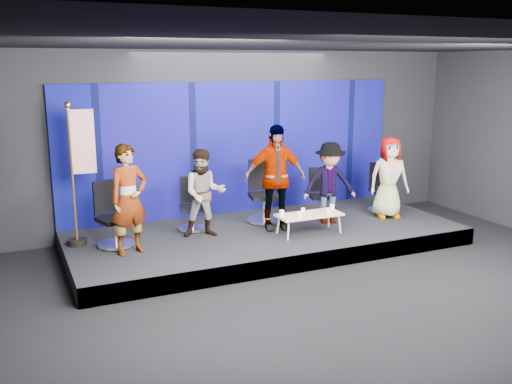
# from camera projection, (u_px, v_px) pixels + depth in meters

# --- Properties ---
(ground) EXTENTS (10.00, 10.00, 0.00)m
(ground) POSITION_uv_depth(u_px,v_px,m) (340.00, 295.00, 8.19)
(ground) COLOR black
(ground) RESTS_ON ground
(room_walls) EXTENTS (10.02, 8.02, 3.51)m
(room_walls) POSITION_uv_depth(u_px,v_px,m) (346.00, 126.00, 7.66)
(room_walls) COLOR black
(room_walls) RESTS_ON ground
(riser) EXTENTS (7.00, 3.00, 0.30)m
(riser) POSITION_uv_depth(u_px,v_px,m) (266.00, 237.00, 10.39)
(riser) COLOR black
(riser) RESTS_ON ground
(backdrop) EXTENTS (7.00, 0.08, 2.60)m
(backdrop) POSITION_uv_depth(u_px,v_px,m) (236.00, 148.00, 11.36)
(backdrop) COLOR #080B61
(backdrop) RESTS_ON riser
(chair_a) EXTENTS (0.77, 0.77, 1.08)m
(chair_a) POSITION_uv_depth(u_px,v_px,m) (113.00, 225.00, 9.36)
(chair_a) COLOR silver
(chair_a) RESTS_ON riser
(panelist_a) EXTENTS (0.74, 0.60, 1.75)m
(panelist_a) POSITION_uv_depth(u_px,v_px,m) (129.00, 199.00, 8.90)
(panelist_a) COLOR black
(panelist_a) RESTS_ON riser
(chair_b) EXTENTS (0.64, 0.64, 0.95)m
(chair_b) POSITION_uv_depth(u_px,v_px,m) (192.00, 213.00, 10.31)
(chair_b) COLOR silver
(chair_b) RESTS_ON riser
(panelist_b) EXTENTS (0.86, 0.74, 1.53)m
(panelist_b) POSITION_uv_depth(u_px,v_px,m) (204.00, 193.00, 9.80)
(panelist_b) COLOR black
(panelist_b) RESTS_ON riser
(chair_c) EXTENTS (0.78, 0.78, 1.17)m
(chair_c) POSITION_uv_depth(u_px,v_px,m) (263.00, 202.00, 10.81)
(chair_c) COLOR silver
(chair_c) RESTS_ON riser
(panelist_c) EXTENTS (1.18, 0.67, 1.90)m
(panelist_c) POSITION_uv_depth(u_px,v_px,m) (275.00, 177.00, 10.22)
(panelist_c) COLOR black
(panelist_c) RESTS_ON riser
(chair_d) EXTENTS (0.65, 0.65, 0.95)m
(chair_d) POSITION_uv_depth(u_px,v_px,m) (320.00, 201.00, 11.21)
(chair_d) COLOR silver
(chair_d) RESTS_ON riser
(panelist_d) EXTENTS (1.10, 0.81, 1.53)m
(panelist_d) POSITION_uv_depth(u_px,v_px,m) (329.00, 183.00, 10.64)
(panelist_d) COLOR black
(panelist_d) RESTS_ON riser
(chair_e) EXTENTS (0.67, 0.67, 0.97)m
(chair_e) POSITION_uv_depth(u_px,v_px,m) (381.00, 195.00, 11.62)
(chair_e) COLOR silver
(chair_e) RESTS_ON riser
(panelist_e) EXTENTS (0.88, 0.69, 1.58)m
(panelist_e) POSITION_uv_depth(u_px,v_px,m) (389.00, 178.00, 11.02)
(panelist_e) COLOR black
(panelist_e) RESTS_ON riser
(coffee_table) EXTENTS (1.17, 0.50, 0.36)m
(coffee_table) POSITION_uv_depth(u_px,v_px,m) (309.00, 215.00, 10.05)
(coffee_table) COLOR tan
(coffee_table) RESTS_ON riser
(mug_a) EXTENTS (0.09, 0.09, 0.11)m
(mug_a) POSITION_uv_depth(u_px,v_px,m) (282.00, 213.00, 9.88)
(mug_a) COLOR white
(mug_a) RESTS_ON coffee_table
(mug_b) EXTENTS (0.08, 0.08, 0.10)m
(mug_b) POSITION_uv_depth(u_px,v_px,m) (299.00, 214.00, 9.81)
(mug_b) COLOR white
(mug_b) RESTS_ON coffee_table
(mug_c) EXTENTS (0.07, 0.07, 0.08)m
(mug_c) POSITION_uv_depth(u_px,v_px,m) (303.00, 210.00, 10.12)
(mug_c) COLOR white
(mug_c) RESTS_ON coffee_table
(mug_d) EXTENTS (0.08, 0.08, 0.09)m
(mug_d) POSITION_uv_depth(u_px,v_px,m) (328.00, 210.00, 10.09)
(mug_d) COLOR white
(mug_d) RESTS_ON coffee_table
(mug_e) EXTENTS (0.08, 0.08, 0.10)m
(mug_e) POSITION_uv_depth(u_px,v_px,m) (332.00, 207.00, 10.32)
(mug_e) COLOR white
(mug_e) RESTS_ON coffee_table
(flag_stand) EXTENTS (0.54, 0.31, 2.37)m
(flag_stand) POSITION_uv_depth(u_px,v_px,m) (80.00, 171.00, 9.23)
(flag_stand) COLOR black
(flag_stand) RESTS_ON riser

